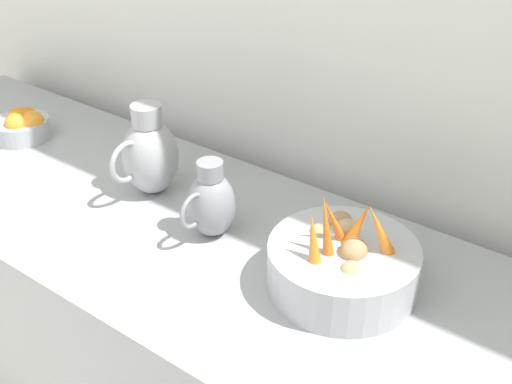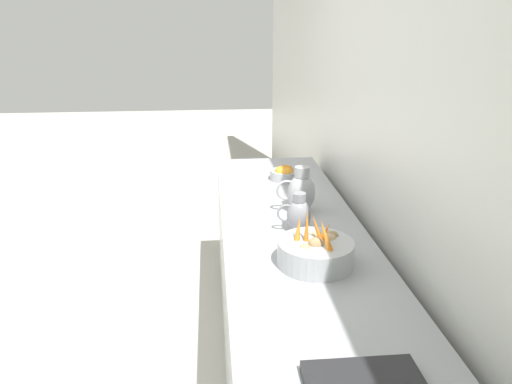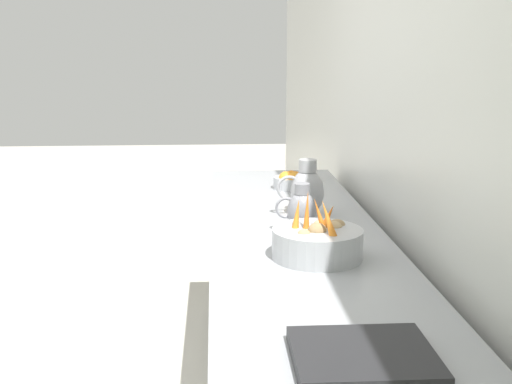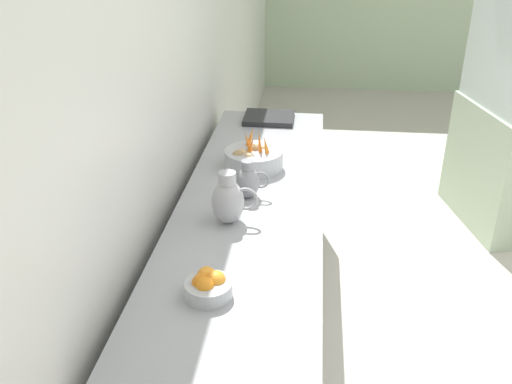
{
  "view_description": "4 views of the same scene",
  "coord_description": "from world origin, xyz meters",
  "px_view_note": "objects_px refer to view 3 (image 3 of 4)",
  "views": [
    {
      "loc": [
        -0.53,
        1.0,
        1.8
      ],
      "look_at": [
        -1.44,
        0.32,
        1.1
      ],
      "focal_mm": 44.82,
      "sensor_mm": 36.0,
      "label": 1
    },
    {
      "loc": [
        -1.08,
        2.39,
        1.9
      ],
      "look_at": [
        -1.3,
        0.06,
        1.08
      ],
      "focal_mm": 35.05,
      "sensor_mm": 36.0,
      "label": 2
    },
    {
      "loc": [
        -1.15,
        2.77,
        1.65
      ],
      "look_at": [
        -1.3,
        0.3,
        1.1
      ],
      "focal_mm": 46.78,
      "sensor_mm": 36.0,
      "label": 3
    },
    {
      "loc": [
        -1.19,
        -2.32,
        2.17
      ],
      "look_at": [
        -1.44,
        -0.08,
        1.04
      ],
      "focal_mm": 38.73,
      "sensor_mm": 36.0,
      "label": 4
    }
  ],
  "objects_px": {
    "vegetable_colander": "(318,242)",
    "metal_pitcher_tall": "(307,190)",
    "metal_pitcher_short": "(301,210)",
    "orange_bowl": "(291,181)"
  },
  "relations": [
    {
      "from": "metal_pitcher_tall",
      "to": "metal_pitcher_short",
      "type": "height_order",
      "value": "metal_pitcher_tall"
    },
    {
      "from": "orange_bowl",
      "to": "metal_pitcher_short",
      "type": "relative_size",
      "value": 0.89
    },
    {
      "from": "vegetable_colander",
      "to": "metal_pitcher_tall",
      "type": "height_order",
      "value": "metal_pitcher_tall"
    },
    {
      "from": "metal_pitcher_tall",
      "to": "orange_bowl",
      "type": "bearing_deg",
      "value": -89.12
    },
    {
      "from": "metal_pitcher_tall",
      "to": "metal_pitcher_short",
      "type": "xyz_separation_m",
      "value": [
        0.06,
        0.26,
        -0.02
      ]
    },
    {
      "from": "vegetable_colander",
      "to": "metal_pitcher_tall",
      "type": "xyz_separation_m",
      "value": [
        -0.05,
        -0.62,
        0.05
      ]
    },
    {
      "from": "vegetable_colander",
      "to": "orange_bowl",
      "type": "xyz_separation_m",
      "value": [
        -0.04,
        -1.17,
        -0.02
      ]
    },
    {
      "from": "vegetable_colander",
      "to": "metal_pitcher_short",
      "type": "height_order",
      "value": "vegetable_colander"
    },
    {
      "from": "vegetable_colander",
      "to": "metal_pitcher_short",
      "type": "bearing_deg",
      "value": -87.86
    },
    {
      "from": "orange_bowl",
      "to": "metal_pitcher_short",
      "type": "xyz_separation_m",
      "value": [
        0.05,
        0.82,
        0.05
      ]
    }
  ]
}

